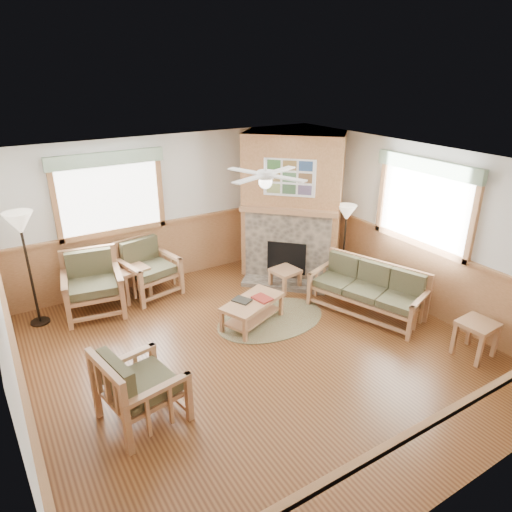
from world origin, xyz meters
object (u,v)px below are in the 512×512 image
end_table_sofa (475,339)px  floor_lamp_right (344,245)px  armchair_back_right (149,268)px  footstool (285,279)px  armchair_back_left (93,285)px  end_table_chairs (132,283)px  sofa (367,290)px  coffee_table (252,312)px  floor_lamp_left (29,270)px  armchair_left (141,385)px

end_table_sofa → floor_lamp_right: 2.79m
armchair_back_right → footstool: (2.14, -1.14, -0.29)m
armchair_back_left → end_table_chairs: armchair_back_left is taller
sofa → floor_lamp_right: 1.21m
coffee_table → end_table_chairs: (-1.33, 1.86, 0.08)m
armchair_back_left → end_table_chairs: (0.69, 0.18, -0.21)m
armchair_back_right → armchair_back_left: bearing=178.5°
floor_lamp_right → sofa: bearing=-112.2°
end_table_sofa → armchair_back_left: bearing=136.4°
armchair_back_left → armchair_back_right: 1.03m
floor_lamp_left → floor_lamp_right: 5.27m
coffee_table → end_table_chairs: 2.29m
end_table_sofa → footstool: (-1.09, 3.08, -0.07)m
sofa → floor_lamp_right: bearing=138.5°
armchair_back_right → floor_lamp_right: floor_lamp_right is taller
end_table_chairs → floor_lamp_left: bearing=-177.9°
armchair_back_left → armchair_left: 2.81m
sofa → footstool: size_ratio=4.00×
sofa → floor_lamp_left: size_ratio=0.98×
armchair_back_right → coffee_table: 2.14m
armchair_back_left → floor_lamp_right: size_ratio=0.66×
coffee_table → armchair_back_right: bearing=96.3°
armchair_back_right → armchair_left: (-1.15, -2.98, -0.02)m
armchair_left → floor_lamp_left: bearing=3.1°
armchair_back_left → floor_lamp_left: 0.96m
floor_lamp_right → end_table_chairs: bearing=157.3°
armchair_left → end_table_chairs: bearing=-26.1°
end_table_sofa → floor_lamp_left: (-5.10, 4.17, 0.66)m
armchair_left → floor_lamp_left: (-0.72, 2.93, 0.46)m
armchair_left → end_table_sofa: bearing=-116.4°
armchair_back_left → end_table_chairs: bearing=23.8°
end_table_chairs → floor_lamp_right: floor_lamp_right is taller
armchair_back_right → end_table_sofa: armchair_back_right is taller
armchair_back_right → end_table_chairs: 0.38m
armchair_back_right → end_table_sofa: size_ratio=1.82×
coffee_table → floor_lamp_right: floor_lamp_right is taller
armchair_back_right → footstool: bearing=-39.7°
armchair_back_left → end_table_sofa: 5.87m
armchair_back_left → footstool: bearing=-7.8°
sofa → end_table_chairs: (-3.10, 2.55, -0.13)m
armchair_back_right → floor_lamp_left: 1.92m
armchair_back_left → armchair_back_right: bearing=19.3°
end_table_chairs → footstool: size_ratio=1.28×
armchair_back_right → floor_lamp_left: (-1.87, -0.06, 0.44)m
floor_lamp_right → coffee_table: bearing=-170.1°
end_table_sofa → footstool: 3.27m
sofa → armchair_left: bearing=-103.0°
footstool → floor_lamp_left: 4.22m
sofa → armchair_back_left: 4.47m
sofa → end_table_chairs: size_ratio=3.14×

